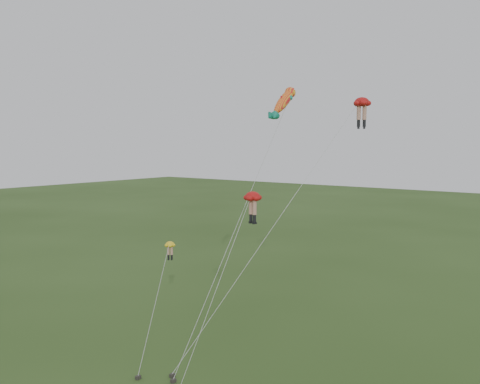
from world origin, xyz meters
The scene contains 5 objects.
ground centered at (0.00, 0.00, 0.00)m, with size 300.00×300.00×0.00m, color #2B4518.
legs_kite_red_high centered at (7.22, 11.26, 18.08)m, with size 8.67×13.28×18.97m.
legs_kite_red_mid centered at (3.50, 3.08, 11.69)m, with size 2.73×6.30×12.43m.
legs_kite_yellow centered at (-6.87, 5.74, 6.71)m, with size 6.03×9.27×7.43m.
fish_kite centered at (1.91, 9.48, 18.74)m, with size 2.17×12.52×20.24m.
Camera 1 is at (24.16, -25.41, 15.67)m, focal length 40.00 mm.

